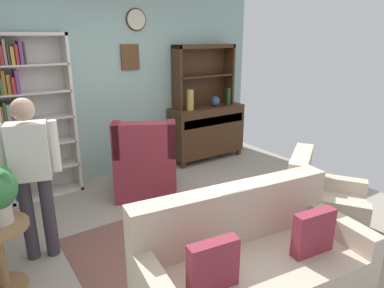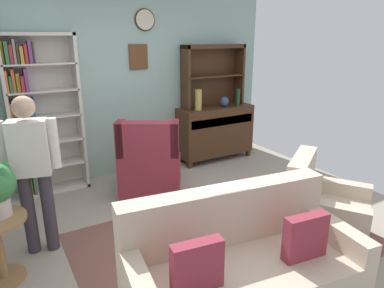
# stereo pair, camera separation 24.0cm
# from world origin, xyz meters

# --- Properties ---
(ground_plane) EXTENTS (5.40, 4.60, 0.02)m
(ground_plane) POSITION_xyz_m (0.00, 0.00, -0.01)
(ground_plane) COLOR #9E9384
(wall_back) EXTENTS (5.00, 0.09, 2.80)m
(wall_back) POSITION_xyz_m (0.00, 2.13, 1.41)
(wall_back) COLOR #93B7AD
(wall_back) RESTS_ON ground_plane
(area_rug) EXTENTS (2.97, 2.01, 0.01)m
(area_rug) POSITION_xyz_m (0.20, -0.30, 0.00)
(area_rug) COLOR brown
(area_rug) RESTS_ON ground_plane
(bookshelf) EXTENTS (0.90, 0.30, 2.10)m
(bookshelf) POSITION_xyz_m (-1.19, 1.94, 1.08)
(bookshelf) COLOR silver
(bookshelf) RESTS_ON ground_plane
(sideboard) EXTENTS (1.30, 0.45, 0.92)m
(sideboard) POSITION_xyz_m (1.53, 1.86, 0.51)
(sideboard) COLOR #422816
(sideboard) RESTS_ON ground_plane
(sideboard_hutch) EXTENTS (1.10, 0.26, 1.00)m
(sideboard_hutch) POSITION_xyz_m (1.53, 1.97, 1.56)
(sideboard_hutch) COLOR #422816
(sideboard_hutch) RESTS_ON sideboard
(vase_tall) EXTENTS (0.11, 0.11, 0.33)m
(vase_tall) POSITION_xyz_m (1.14, 1.78, 1.08)
(vase_tall) COLOR tan
(vase_tall) RESTS_ON sideboard
(vase_round) EXTENTS (0.15, 0.15, 0.17)m
(vase_round) POSITION_xyz_m (1.66, 1.79, 1.01)
(vase_round) COLOR #33476B
(vase_round) RESTS_ON sideboard
(bottle_wine) EXTENTS (0.07, 0.07, 0.28)m
(bottle_wine) POSITION_xyz_m (1.92, 1.77, 1.06)
(bottle_wine) COLOR #194223
(bottle_wine) RESTS_ON sideboard
(couch_floral) EXTENTS (1.90, 1.08, 0.90)m
(couch_floral) POSITION_xyz_m (-0.21, -1.07, 0.31)
(couch_floral) COLOR beige
(couch_floral) RESTS_ON ground_plane
(armchair_floral) EXTENTS (1.05, 1.06, 0.88)m
(armchair_floral) POSITION_xyz_m (1.13, -0.75, 0.29)
(armchair_floral) COLOR beige
(armchair_floral) RESTS_ON ground_plane
(wingback_chair) EXTENTS (1.07, 1.08, 1.05)m
(wingback_chair) POSITION_xyz_m (0.01, 1.15, 0.38)
(wingback_chair) COLOR maroon
(wingback_chair) RESTS_ON ground_plane
(person_reading) EXTENTS (0.52, 0.28, 1.56)m
(person_reading) POSITION_xyz_m (-1.45, 0.50, 0.91)
(person_reading) COLOR #38333D
(person_reading) RESTS_ON ground_plane
(coffee_table) EXTENTS (0.80, 0.50, 0.42)m
(coffee_table) POSITION_xyz_m (0.04, -0.30, 0.35)
(coffee_table) COLOR #422816
(coffee_table) RESTS_ON ground_plane
(book_stack) EXTENTS (0.22, 0.15, 0.07)m
(book_stack) POSITION_xyz_m (0.11, -0.31, 0.45)
(book_stack) COLOR #337247
(book_stack) RESTS_ON coffee_table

